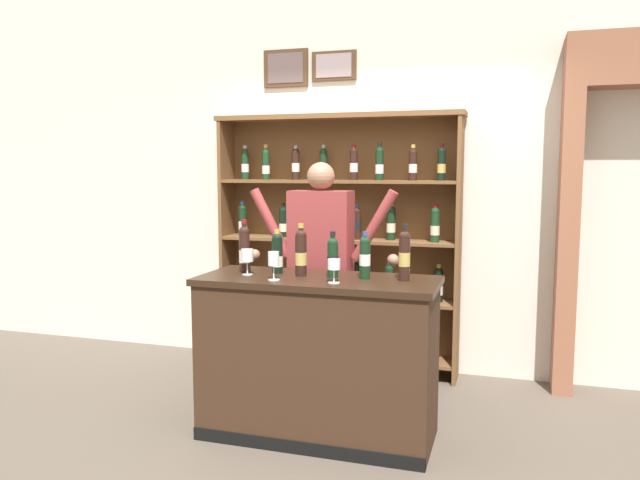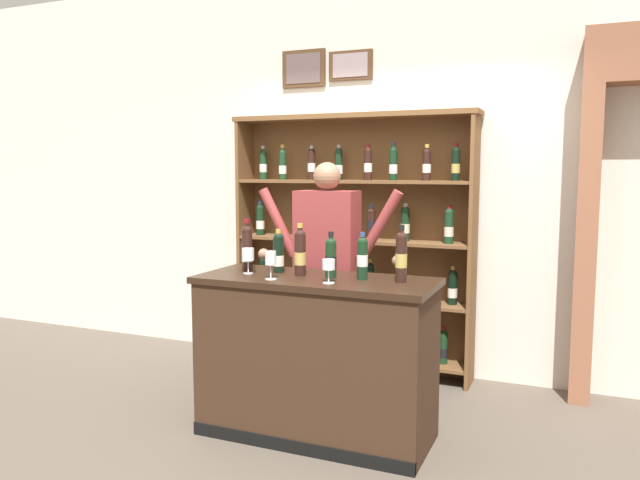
{
  "view_description": "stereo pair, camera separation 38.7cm",
  "coord_description": "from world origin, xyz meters",
  "px_view_note": "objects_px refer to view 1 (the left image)",
  "views": [
    {
      "loc": [
        1.03,
        -3.56,
        1.66
      ],
      "look_at": [
        -0.11,
        0.12,
        1.22
      ],
      "focal_mm": 34.64,
      "sensor_mm": 36.0,
      "label": 1
    },
    {
      "loc": [
        1.4,
        -3.42,
        1.66
      ],
      "look_at": [
        -0.11,
        0.12,
        1.22
      ],
      "focal_mm": 34.64,
      "sensor_mm": 36.0,
      "label": 2
    }
  ],
  "objects_px": {
    "shopkeeper": "(321,256)",
    "wine_glass_spare": "(274,261)",
    "wine_shelf": "(338,236)",
    "tasting_bottle_vin_santo": "(277,253)",
    "tasting_bottle_grappa": "(404,254)",
    "tasting_bottle_super_tuscan": "(333,256)",
    "tasting_bottle_bianco": "(365,256)",
    "tasting_bottle_chianti": "(244,248)",
    "wine_glass_right": "(247,257)",
    "wine_glass_center": "(334,266)",
    "tasting_counter": "(318,357)",
    "tasting_bottle_riserva": "(301,252)"
  },
  "relations": [
    {
      "from": "tasting_bottle_chianti",
      "to": "wine_glass_center",
      "type": "bearing_deg",
      "value": -17.41
    },
    {
      "from": "tasting_counter",
      "to": "tasting_bottle_grappa",
      "type": "xyz_separation_m",
      "value": [
        0.52,
        0.05,
        0.66
      ]
    },
    {
      "from": "tasting_bottle_vin_santo",
      "to": "wine_glass_center",
      "type": "bearing_deg",
      "value": -27.58
    },
    {
      "from": "tasting_bottle_chianti",
      "to": "wine_glass_right",
      "type": "height_order",
      "value": "tasting_bottle_chianti"
    },
    {
      "from": "wine_glass_spare",
      "to": "wine_shelf",
      "type": "bearing_deg",
      "value": 90.79
    },
    {
      "from": "wine_glass_spare",
      "to": "tasting_bottle_vin_santo",
      "type": "bearing_deg",
      "value": 106.47
    },
    {
      "from": "tasting_counter",
      "to": "tasting_bottle_bianco",
      "type": "height_order",
      "value": "tasting_bottle_bianco"
    },
    {
      "from": "tasting_bottle_super_tuscan",
      "to": "tasting_bottle_riserva",
      "type": "bearing_deg",
      "value": -178.07
    },
    {
      "from": "shopkeeper",
      "to": "wine_glass_spare",
      "type": "distance_m",
      "value": 0.7
    },
    {
      "from": "shopkeeper",
      "to": "tasting_bottle_vin_santo",
      "type": "relative_size",
      "value": 6.12
    },
    {
      "from": "wine_glass_center",
      "to": "tasting_bottle_grappa",
      "type": "bearing_deg",
      "value": 28.0
    },
    {
      "from": "wine_shelf",
      "to": "wine_glass_spare",
      "type": "relative_size",
      "value": 12.18
    },
    {
      "from": "shopkeeper",
      "to": "wine_shelf",
      "type": "bearing_deg",
      "value": 97.17
    },
    {
      "from": "tasting_bottle_bianco",
      "to": "wine_glass_center",
      "type": "height_order",
      "value": "tasting_bottle_bianco"
    },
    {
      "from": "shopkeeper",
      "to": "tasting_bottle_vin_santo",
      "type": "xyz_separation_m",
      "value": [
        -0.15,
        -0.44,
        0.07
      ]
    },
    {
      "from": "wine_shelf",
      "to": "shopkeeper",
      "type": "height_order",
      "value": "wine_shelf"
    },
    {
      "from": "tasting_bottle_chianti",
      "to": "tasting_bottle_grappa",
      "type": "distance_m",
      "value": 1.04
    },
    {
      "from": "wine_shelf",
      "to": "tasting_bottle_vin_santo",
      "type": "relative_size",
      "value": 7.52
    },
    {
      "from": "wine_shelf",
      "to": "wine_glass_right",
      "type": "distance_m",
      "value": 1.38
    },
    {
      "from": "tasting_bottle_grappa",
      "to": "wine_glass_right",
      "type": "relative_size",
      "value": 2.06
    },
    {
      "from": "tasting_bottle_bianco",
      "to": "tasting_bottle_grappa",
      "type": "xyz_separation_m",
      "value": [
        0.24,
        0.0,
        0.02
      ]
    },
    {
      "from": "tasting_bottle_chianti",
      "to": "tasting_bottle_bianco",
      "type": "relative_size",
      "value": 1.19
    },
    {
      "from": "wine_shelf",
      "to": "wine_glass_center",
      "type": "xyz_separation_m",
      "value": [
        0.39,
        -1.48,
        -0.01
      ]
    },
    {
      "from": "tasting_bottle_grappa",
      "to": "tasting_bottle_super_tuscan",
      "type": "bearing_deg",
      "value": -177.49
    },
    {
      "from": "wine_shelf",
      "to": "tasting_bottle_super_tuscan",
      "type": "relative_size",
      "value": 7.41
    },
    {
      "from": "tasting_counter",
      "to": "tasting_bottle_bianco",
      "type": "distance_m",
      "value": 0.7
    },
    {
      "from": "tasting_bottle_grappa",
      "to": "tasting_bottle_riserva",
      "type": "bearing_deg",
      "value": -177.68
    },
    {
      "from": "wine_shelf",
      "to": "tasting_bottle_vin_santo",
      "type": "distance_m",
      "value": 1.25
    },
    {
      "from": "shopkeeper",
      "to": "wine_glass_spare",
      "type": "relative_size",
      "value": 9.92
    },
    {
      "from": "wine_glass_center",
      "to": "tasting_counter",
      "type": "bearing_deg",
      "value": 134.55
    },
    {
      "from": "tasting_bottle_chianti",
      "to": "tasting_bottle_vin_santo",
      "type": "bearing_deg",
      "value": 6.48
    },
    {
      "from": "tasting_bottle_vin_santo",
      "to": "wine_glass_center",
      "type": "distance_m",
      "value": 0.5
    },
    {
      "from": "shopkeeper",
      "to": "tasting_bottle_bianco",
      "type": "height_order",
      "value": "shopkeeper"
    },
    {
      "from": "wine_shelf",
      "to": "tasting_bottle_bianco",
      "type": "relative_size",
      "value": 7.35
    },
    {
      "from": "tasting_counter",
      "to": "wine_glass_right",
      "type": "distance_m",
      "value": 0.77
    },
    {
      "from": "wine_glass_center",
      "to": "wine_glass_right",
      "type": "height_order",
      "value": "wine_glass_right"
    },
    {
      "from": "tasting_bottle_vin_santo",
      "to": "wine_glass_right",
      "type": "distance_m",
      "value": 0.2
    },
    {
      "from": "wine_shelf",
      "to": "tasting_counter",
      "type": "xyz_separation_m",
      "value": [
        0.24,
        -1.33,
        -0.61
      ]
    },
    {
      "from": "wine_shelf",
      "to": "tasting_bottle_vin_santo",
      "type": "xyz_separation_m",
      "value": [
        -0.05,
        -1.25,
        0.02
      ]
    },
    {
      "from": "shopkeeper",
      "to": "tasting_counter",
      "type": "bearing_deg",
      "value": -74.77
    },
    {
      "from": "tasting_bottle_super_tuscan",
      "to": "wine_glass_right",
      "type": "distance_m",
      "value": 0.55
    },
    {
      "from": "tasting_counter",
      "to": "wine_glass_spare",
      "type": "distance_m",
      "value": 0.68
    },
    {
      "from": "tasting_bottle_vin_santo",
      "to": "tasting_bottle_grappa",
      "type": "xyz_separation_m",
      "value": [
        0.82,
        -0.03,
        0.03
      ]
    },
    {
      "from": "tasting_bottle_vin_santo",
      "to": "tasting_bottle_bianco",
      "type": "distance_m",
      "value": 0.58
    },
    {
      "from": "tasting_counter",
      "to": "wine_glass_right",
      "type": "xyz_separation_m",
      "value": [
        -0.45,
        -0.03,
        0.62
      ]
    },
    {
      "from": "tasting_bottle_chianti",
      "to": "wine_glass_spare",
      "type": "relative_size",
      "value": 1.96
    },
    {
      "from": "tasting_bottle_chianti",
      "to": "tasting_bottle_grappa",
      "type": "xyz_separation_m",
      "value": [
        1.04,
        -0.01,
        0.0
      ]
    },
    {
      "from": "tasting_bottle_vin_santo",
      "to": "shopkeeper",
      "type": "bearing_deg",
      "value": 70.85
    },
    {
      "from": "tasting_bottle_vin_santo",
      "to": "wine_glass_center",
      "type": "xyz_separation_m",
      "value": [
        0.44,
        -0.23,
        -0.03
      ]
    },
    {
      "from": "tasting_counter",
      "to": "wine_glass_center",
      "type": "distance_m",
      "value": 0.64
    }
  ]
}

